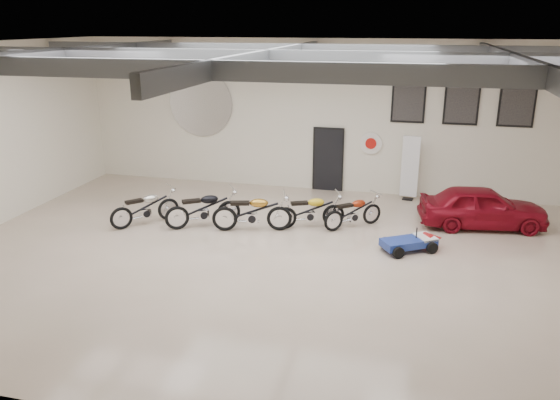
% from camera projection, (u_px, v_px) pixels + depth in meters
% --- Properties ---
extents(floor, '(16.00, 12.00, 0.01)m').
position_uv_depth(floor, '(268.00, 257.00, 13.33)').
color(floor, '#CAB19A').
rests_on(floor, ground).
extents(ceiling, '(16.00, 12.00, 0.01)m').
position_uv_depth(ceiling, '(267.00, 45.00, 11.77)').
color(ceiling, slate).
rests_on(ceiling, back_wall).
extents(back_wall, '(16.00, 0.02, 5.00)m').
position_uv_depth(back_wall, '(315.00, 116.00, 18.09)').
color(back_wall, silver).
rests_on(back_wall, floor).
extents(ceiling_beams, '(15.80, 11.80, 0.32)m').
position_uv_depth(ceiling_beams, '(267.00, 57.00, 11.85)').
color(ceiling_beams, slate).
rests_on(ceiling_beams, ceiling).
extents(door, '(0.92, 0.08, 2.10)m').
position_uv_depth(door, '(328.00, 160.00, 18.38)').
color(door, black).
rests_on(door, back_wall).
extents(logo_plaque, '(2.30, 0.06, 1.16)m').
position_uv_depth(logo_plaque, '(201.00, 103.00, 18.86)').
color(logo_plaque, silver).
rests_on(logo_plaque, back_wall).
extents(poster_left, '(1.05, 0.08, 1.35)m').
position_uv_depth(poster_left, '(408.00, 101.00, 17.18)').
color(poster_left, black).
rests_on(poster_left, back_wall).
extents(poster_mid, '(1.05, 0.08, 1.35)m').
position_uv_depth(poster_mid, '(462.00, 103.00, 16.82)').
color(poster_mid, black).
rests_on(poster_mid, back_wall).
extents(poster_right, '(1.05, 0.08, 1.35)m').
position_uv_depth(poster_right, '(517.00, 105.00, 16.45)').
color(poster_right, black).
rests_on(poster_right, back_wall).
extents(oil_sign, '(0.72, 0.10, 0.72)m').
position_uv_depth(oil_sign, '(371.00, 143.00, 17.86)').
color(oil_sign, white).
rests_on(oil_sign, back_wall).
extents(banner_stand, '(0.58, 0.30, 2.02)m').
position_uv_depth(banner_stand, '(410.00, 170.00, 17.36)').
color(banner_stand, white).
rests_on(banner_stand, floor).
extents(motorcycle_silver, '(1.78, 1.89, 1.03)m').
position_uv_depth(motorcycle_silver, '(145.00, 207.00, 15.36)').
color(motorcycle_silver, silver).
rests_on(motorcycle_silver, floor).
extents(motorcycle_black, '(2.11, 1.69, 1.09)m').
position_uv_depth(motorcycle_black, '(203.00, 208.00, 15.19)').
color(motorcycle_black, silver).
rests_on(motorcycle_black, floor).
extents(motorcycle_gold, '(2.24, 1.19, 1.11)m').
position_uv_depth(motorcycle_gold, '(252.00, 211.00, 14.89)').
color(motorcycle_gold, silver).
rests_on(motorcycle_gold, floor).
extents(motorcycle_yellow, '(2.03, 1.32, 1.02)m').
position_uv_depth(motorcycle_yellow, '(310.00, 210.00, 15.14)').
color(motorcycle_yellow, silver).
rests_on(motorcycle_yellow, floor).
extents(motorcycle_red, '(1.75, 1.61, 0.95)m').
position_uv_depth(motorcycle_red, '(353.00, 211.00, 15.14)').
color(motorcycle_red, silver).
rests_on(motorcycle_red, floor).
extents(go_kart, '(1.83, 1.54, 0.61)m').
position_uv_depth(go_kart, '(414.00, 239.00, 13.66)').
color(go_kart, navy).
rests_on(go_kart, floor).
extents(vintage_car, '(1.89, 3.61, 1.17)m').
position_uv_depth(vintage_car, '(483.00, 207.00, 15.16)').
color(vintage_car, maroon).
rests_on(vintage_car, floor).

